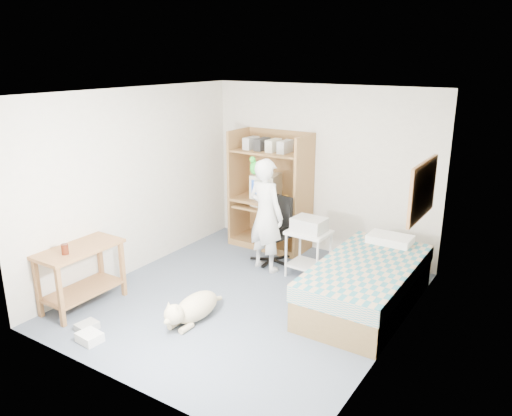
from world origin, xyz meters
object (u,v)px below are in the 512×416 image
at_px(dog, 193,308).
at_px(person, 266,215).
at_px(printer_cart, 308,246).
at_px(computer_hutch, 271,195).
at_px(bed, 366,284).
at_px(side_desk, 81,268).
at_px(office_chair, 274,239).

bearing_deg(dog, person, 93.28).
relative_size(dog, printer_cart, 1.49).
xyz_separation_m(computer_hutch, bed, (2.00, -1.12, -0.53)).
distance_m(bed, dog, 2.06).
bearing_deg(side_desk, dog, 17.92).
height_order(person, printer_cart, person).
distance_m(side_desk, dog, 1.44).
relative_size(computer_hutch, person, 1.14).
distance_m(side_desk, printer_cart, 2.90).
bearing_deg(bed, office_chair, 160.01).
bearing_deg(dog, bed, 43.19).
relative_size(office_chair, person, 0.60).
xyz_separation_m(bed, side_desk, (-2.85, -1.82, 0.21)).
height_order(computer_hutch, side_desk, computer_hutch).
bearing_deg(dog, office_chair, 94.03).
distance_m(computer_hutch, dog, 2.64).
bearing_deg(computer_hutch, office_chair, -54.94).
xyz_separation_m(side_desk, printer_cart, (1.87, 2.21, -0.06)).
bearing_deg(computer_hutch, side_desk, -106.14).
bearing_deg(person, bed, -178.36).
bearing_deg(bed, computer_hutch, 150.71).
relative_size(computer_hutch, dog, 1.85).
xyz_separation_m(bed, dog, (-1.52, -1.38, -0.13)).
xyz_separation_m(computer_hutch, dog, (0.48, -2.51, -0.66)).
xyz_separation_m(dog, printer_cart, (0.54, 1.78, 0.27)).
bearing_deg(printer_cart, office_chair, 165.69).
relative_size(bed, office_chair, 2.12).
relative_size(bed, dog, 2.08).
xyz_separation_m(side_desk, person, (1.26, 2.11, 0.30)).
relative_size(computer_hutch, printer_cart, 2.76).
relative_size(person, dog, 1.63).
relative_size(person, printer_cart, 2.43).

